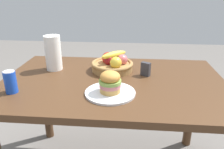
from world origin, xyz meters
The scene contains 7 objects.
dining_table centered at (0.00, 0.00, 0.65)m, with size 1.40×0.90×0.75m.
plate centered at (0.00, -0.19, 0.76)m, with size 0.28×0.28×0.01m, color white.
sandwich centered at (0.00, -0.19, 0.82)m, with size 0.12×0.12×0.12m.
soda_can centered at (-0.55, -0.22, 0.81)m, with size 0.07×0.07×0.13m.
fruit_basket centered at (-0.02, 0.17, 0.80)m, with size 0.29×0.29×0.14m.
paper_towel_roll centered at (-0.43, 0.16, 0.87)m, with size 0.11×0.11×0.24m, color white.
napkin_holder centered at (0.21, 0.09, 0.80)m, with size 0.06×0.03×0.09m, color #333338.
Camera 1 is at (0.11, -1.28, 1.31)m, focal length 35.55 mm.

